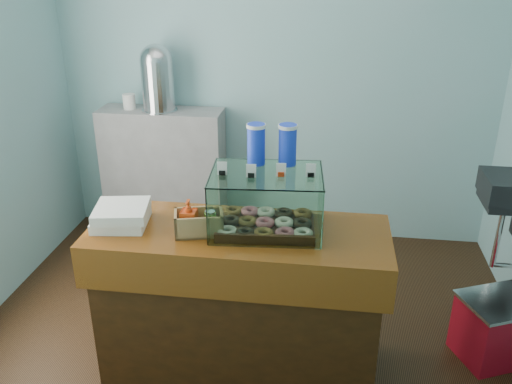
# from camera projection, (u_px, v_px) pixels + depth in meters

# --- Properties ---
(ground) EXTENTS (3.50, 3.50, 0.00)m
(ground) POSITION_uv_depth(u_px,v_px,m) (247.00, 337.00, 3.45)
(ground) COLOR black
(ground) RESTS_ON ground
(room_shell) EXTENTS (3.54, 3.04, 2.82)m
(room_shell) POSITION_uv_depth(u_px,v_px,m) (250.00, 68.00, 2.77)
(room_shell) COLOR #83BFBE
(room_shell) RESTS_ON ground
(counter) EXTENTS (1.60, 0.60, 0.90)m
(counter) POSITION_uv_depth(u_px,v_px,m) (239.00, 300.00, 3.04)
(counter) COLOR #3D1F0B
(counter) RESTS_ON ground
(back_shelf) EXTENTS (1.00, 0.32, 1.10)m
(back_shelf) POSITION_uv_depth(u_px,v_px,m) (165.00, 174.00, 4.54)
(back_shelf) COLOR #99999C
(back_shelf) RESTS_ON ground
(display_case) EXTENTS (0.61, 0.47, 0.53)m
(display_case) POSITION_uv_depth(u_px,v_px,m) (267.00, 197.00, 2.85)
(display_case) COLOR #32180F
(display_case) RESTS_ON counter
(condiment_crate) EXTENTS (0.28, 0.21, 0.19)m
(condiment_crate) POSITION_uv_depth(u_px,v_px,m) (197.00, 221.00, 2.81)
(condiment_crate) COLOR #A48552
(condiment_crate) RESTS_ON counter
(pastry_boxes) EXTENTS (0.33, 0.32, 0.11)m
(pastry_boxes) POSITION_uv_depth(u_px,v_px,m) (121.00, 215.00, 2.90)
(pastry_boxes) COLOR white
(pastry_boxes) RESTS_ON counter
(coffee_urn) EXTENTS (0.28, 0.28, 0.52)m
(coffee_urn) POSITION_uv_depth(u_px,v_px,m) (157.00, 76.00, 4.19)
(coffee_urn) COLOR silver
(coffee_urn) RESTS_ON back_shelf
(red_cooler) EXTENTS (0.56, 0.50, 0.40)m
(red_cooler) POSITION_uv_depth(u_px,v_px,m) (498.00, 328.00, 3.22)
(red_cooler) COLOR red
(red_cooler) RESTS_ON ground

